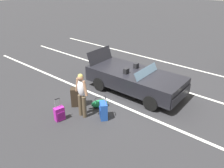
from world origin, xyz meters
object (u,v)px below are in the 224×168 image
Objects in this scene: convertible_car at (139,81)px; suitcase_large_black at (77,97)px; traveler_person at (82,93)px; suitcase_medium_bright at (103,111)px; suitcase_small_carryon at (59,114)px; duffel_bag at (100,103)px.

suitcase_large_black is at bearing -119.38° from convertible_car.
convertible_car is 2.53× the size of traveler_person.
traveler_person reaches higher than suitcase_medium_bright.
traveler_person is at bearing 69.23° from suitcase_small_carryon.
suitcase_large_black is 1.05× the size of duffel_bag.
traveler_person is (0.44, 0.69, 0.68)m from suitcase_small_carryon.
suitcase_medium_bright is 0.53× the size of traveler_person.
convertible_car reaches higher than suitcase_large_black.
duffel_bag is (-0.52, -1.88, -0.43)m from convertible_car.
suitcase_medium_bright is 1.24× the size of duffel_bag.
suitcase_small_carryon is at bearing -5.67° from suitcase_medium_bright.
traveler_person is at bearing -20.56° from suitcase_medium_bright.
convertible_car reaches higher than suitcase_small_carryon.
traveler_person is (-0.58, -2.70, 0.34)m from convertible_car.
traveler_person is at bearing -94.57° from duffel_bag.
traveler_person is (-0.07, -0.82, 0.77)m from duffel_bag.
convertible_car is 2.00m from duffel_bag.
suitcase_medium_bright is at bearing -59.57° from traveler_person.
convertible_car is 4.82× the size of suitcase_medium_bright.
duffel_bag is (0.74, 0.44, -0.21)m from suitcase_large_black.
suitcase_medium_bright is at bearing -134.24° from suitcase_large_black.
suitcase_large_black is at bearing -49.51° from suitcase_medium_bright.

